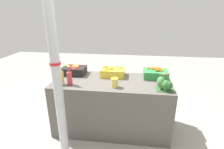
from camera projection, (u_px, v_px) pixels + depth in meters
The scene contains 12 objects.
ground_plane at pixel (112, 126), 2.94m from camera, with size 10.00×10.00×0.00m, color gray.
market_table at pixel (112, 105), 2.80m from camera, with size 1.77×0.79×0.83m, color #56514C.
support_pole at pixel (56, 73), 2.00m from camera, with size 0.12×0.12×2.33m.
apple_crate at pixel (74, 70), 2.91m from camera, with size 0.37×0.28×0.16m.
orange_crate at pixel (112, 72), 2.82m from camera, with size 0.37×0.28×0.16m.
carrot_crate at pixel (156, 74), 2.75m from camera, with size 0.37×0.28×0.16m.
broccoli_pile at pixel (165, 84), 2.30m from camera, with size 0.22×0.19×0.19m.
juice_bottle_amber at pixel (54, 76), 2.50m from camera, with size 0.07×0.07×0.29m.
juice_bottle_golden at pixel (61, 77), 2.49m from camera, with size 0.07×0.07×0.26m.
juice_bottle_ruby at pixel (69, 77), 2.48m from camera, with size 0.07×0.07×0.28m.
pickle_jar at pixel (115, 83), 2.42m from camera, with size 0.10×0.10×0.13m.
sparrow_bird at pixel (166, 75), 2.29m from camera, with size 0.14×0.04×0.05m.
Camera 1 is at (0.31, -2.44, 1.84)m, focal length 28.00 mm.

